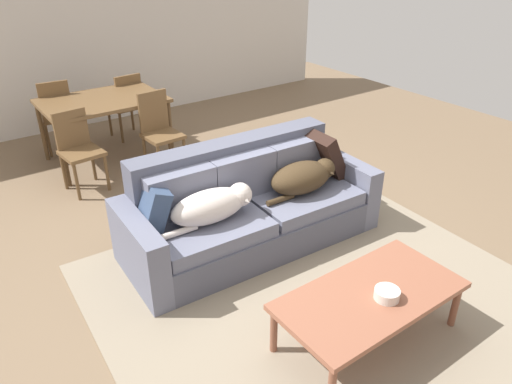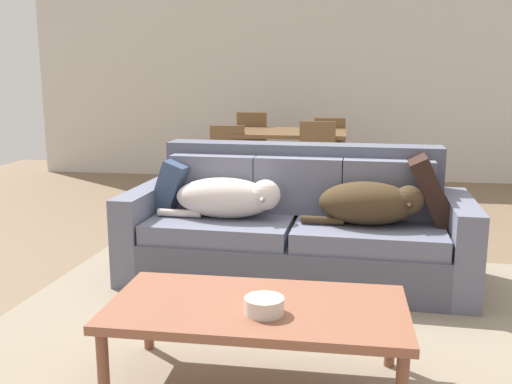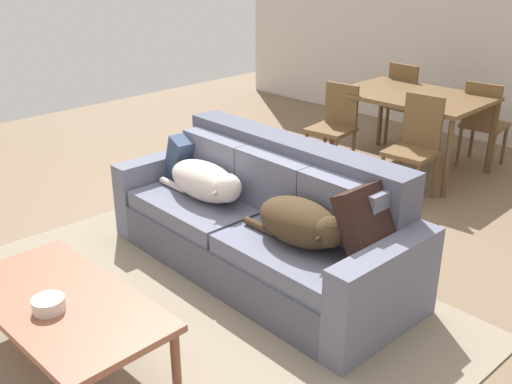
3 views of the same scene
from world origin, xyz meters
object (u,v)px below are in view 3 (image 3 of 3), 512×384
(coffee_table, at_px, (63,306))
(dining_chair_near_right, at_px, (415,143))
(dining_chair_near_left, at_px, (335,123))
(couch, at_px, (265,224))
(dog_on_left_cushion, at_px, (207,182))
(throw_pillow_by_left_arm, at_px, (192,156))
(dining_chair_far_right, at_px, (483,121))
(throw_pillow_by_right_arm, at_px, (374,224))
(dining_chair_far_left, at_px, (407,102))
(dog_on_right_cushion, at_px, (302,223))
(bowl_on_coffee_table, at_px, (49,304))
(dining_table, at_px, (414,100))

(coffee_table, relative_size, dining_chair_near_right, 1.40)
(dining_chair_near_left, bearing_deg, coffee_table, -82.19)
(couch, height_order, dining_chair_near_right, dining_chair_near_right)
(dog_on_left_cushion, relative_size, throw_pillow_by_left_arm, 2.23)
(dining_chair_near_right, xyz_separation_m, dining_chair_far_right, (0.08, 1.16, -0.01))
(throw_pillow_by_right_arm, distance_m, dining_chair_far_left, 3.49)
(dog_on_right_cushion, xyz_separation_m, throw_pillow_by_left_arm, (-1.36, 0.26, 0.03))
(throw_pillow_by_left_arm, bearing_deg, dog_on_right_cushion, -10.77)
(dining_chair_near_right, distance_m, dining_chair_far_left, 1.46)
(dining_chair_far_left, bearing_deg, dog_on_left_cushion, 100.95)
(bowl_on_coffee_table, bearing_deg, dog_on_left_cushion, 106.70)
(dog_on_right_cushion, relative_size, dining_chair_far_right, 0.86)
(dining_chair_near_left, distance_m, dining_chair_near_right, 0.93)
(throw_pillow_by_right_arm, bearing_deg, dining_chair_near_right, 113.89)
(couch, bearing_deg, throw_pillow_by_left_arm, 177.16)
(couch, bearing_deg, dog_on_right_cushion, -17.46)
(dining_chair_near_left, bearing_deg, throw_pillow_by_right_arm, -53.35)
(bowl_on_coffee_table, relative_size, dining_table, 0.12)
(dog_on_right_cushion, relative_size, dining_table, 0.55)
(throw_pillow_by_right_arm, xyz_separation_m, dining_table, (-1.25, 2.50, 0.06))
(throw_pillow_by_left_arm, xyz_separation_m, dining_chair_near_right, (0.92, 1.79, -0.10))
(dog_on_right_cushion, height_order, throw_pillow_by_right_arm, throw_pillow_by_right_arm)
(throw_pillow_by_right_arm, distance_m, dining_table, 2.79)
(dog_on_left_cushion, distance_m, throw_pillow_by_left_arm, 0.49)
(dog_on_right_cushion, distance_m, dining_chair_near_left, 2.51)
(dog_on_left_cushion, relative_size, bowl_on_coffee_table, 4.96)
(couch, relative_size, bowl_on_coffee_table, 13.88)
(coffee_table, height_order, dining_chair_far_right, dining_chair_far_right)
(dog_on_right_cushion, relative_size, bowl_on_coffee_table, 4.57)
(couch, bearing_deg, dining_chair_near_left, 117.17)
(throw_pillow_by_right_arm, height_order, bowl_on_coffee_table, throw_pillow_by_right_arm)
(couch, relative_size, coffee_table, 1.80)
(dog_on_left_cushion, relative_size, dog_on_right_cushion, 1.09)
(couch, relative_size, throw_pillow_by_right_arm, 5.06)
(dog_on_right_cushion, xyz_separation_m, coffee_table, (-0.53, -1.32, -0.22))
(throw_pillow_by_left_arm, xyz_separation_m, dining_chair_far_right, (1.00, 2.95, -0.11))
(couch, xyz_separation_m, dining_table, (-0.37, 2.50, 0.37))
(dog_on_left_cushion, distance_m, dining_chair_far_right, 3.23)
(dining_chair_near_left, relative_size, dining_chair_far_right, 0.97)
(dining_chair_far_left, bearing_deg, bowl_on_coffee_table, 104.35)
(dog_on_right_cushion, bearing_deg, throw_pillow_by_left_arm, 171.74)
(bowl_on_coffee_table, height_order, dining_chair_far_left, dining_chair_far_left)
(coffee_table, bearing_deg, dining_chair_far_left, 99.08)
(dog_on_right_cushion, height_order, coffee_table, dog_on_right_cushion)
(dining_chair_far_right, bearing_deg, dining_chair_near_right, 81.18)
(dog_on_left_cushion, relative_size, dining_chair_near_left, 0.96)
(dog_on_left_cushion, xyz_separation_m, throw_pillow_by_right_arm, (1.31, 0.15, 0.07))
(coffee_table, distance_m, dining_chair_far_right, 4.54)
(dining_table, relative_size, dining_chair_near_left, 1.60)
(throw_pillow_by_right_arm, distance_m, dining_chair_far_right, 3.12)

